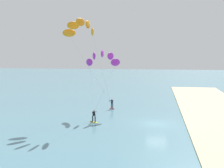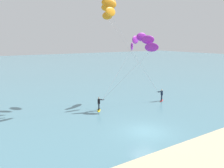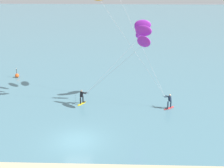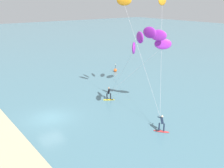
% 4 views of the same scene
% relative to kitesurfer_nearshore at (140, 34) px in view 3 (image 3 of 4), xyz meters
% --- Properties ---
extents(ground_plane, '(240.00, 240.00, 0.00)m').
position_rel_kitesurfer_nearshore_xyz_m(ground_plane, '(-5.73, -8.13, -7.93)').
color(ground_plane, slate).
extents(kitesurfer_nearshore, '(7.99, 5.39, 9.46)m').
position_rel_kitesurfer_nearshore_xyz_m(kitesurfer_nearshore, '(0.00, 0.00, 0.00)').
color(kitesurfer_nearshore, yellow).
rests_on(kitesurfer_nearshore, ground).
extents(marker_buoy, '(0.56, 0.56, 1.38)m').
position_rel_kitesurfer_nearshore_xyz_m(marker_buoy, '(-16.59, 8.78, -7.63)').
color(marker_buoy, '#EA5119').
rests_on(marker_buoy, ground).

